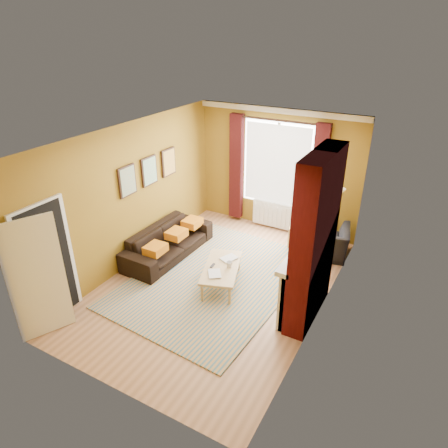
{
  "coord_description": "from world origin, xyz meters",
  "views": [
    {
      "loc": [
        3.09,
        -5.36,
        4.36
      ],
      "look_at": [
        0.0,
        0.25,
        1.15
      ],
      "focal_mm": 32.0,
      "sensor_mm": 36.0,
      "label": 1
    }
  ],
  "objects_px": {
    "armchair": "(323,241)",
    "sofa": "(168,242)",
    "wicker_stool": "(297,238)",
    "floor_lamp": "(339,203)",
    "coffee_table": "(221,268)"
  },
  "relations": [
    {
      "from": "sofa",
      "to": "armchair",
      "type": "bearing_deg",
      "value": -59.38
    },
    {
      "from": "sofa",
      "to": "wicker_stool",
      "type": "height_order",
      "value": "sofa"
    },
    {
      "from": "armchair",
      "to": "floor_lamp",
      "type": "xyz_separation_m",
      "value": [
        0.16,
        0.27,
        0.8
      ]
    },
    {
      "from": "wicker_stool",
      "to": "floor_lamp",
      "type": "relative_size",
      "value": 0.33
    },
    {
      "from": "sofa",
      "to": "coffee_table",
      "type": "xyz_separation_m",
      "value": [
        1.5,
        -0.41,
        0.05
      ]
    },
    {
      "from": "wicker_stool",
      "to": "sofa",
      "type": "bearing_deg",
      "value": -144.42
    },
    {
      "from": "armchair",
      "to": "wicker_stool",
      "type": "distance_m",
      "value": 0.58
    },
    {
      "from": "floor_lamp",
      "to": "coffee_table",
      "type": "bearing_deg",
      "value": -123.38
    },
    {
      "from": "sofa",
      "to": "floor_lamp",
      "type": "xyz_separation_m",
      "value": [
        2.97,
        1.82,
        0.82
      ]
    },
    {
      "from": "sofa",
      "to": "wicker_stool",
      "type": "distance_m",
      "value": 2.75
    },
    {
      "from": "armchair",
      "to": "wicker_stool",
      "type": "bearing_deg",
      "value": -16.82
    },
    {
      "from": "sofa",
      "to": "wicker_stool",
      "type": "relative_size",
      "value": 4.6
    },
    {
      "from": "armchair",
      "to": "wicker_stool",
      "type": "height_order",
      "value": "armchair"
    },
    {
      "from": "armchair",
      "to": "sofa",
      "type": "bearing_deg",
      "value": 16.45
    },
    {
      "from": "sofa",
      "to": "wicker_stool",
      "type": "xyz_separation_m",
      "value": [
        2.24,
        1.6,
        -0.08
      ]
    }
  ]
}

